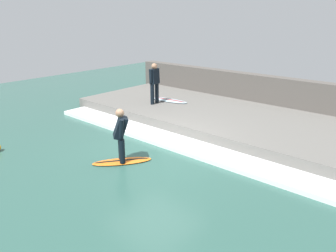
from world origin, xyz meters
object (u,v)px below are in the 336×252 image
Objects in this scene: surfer_waiting_near at (154,81)px; surfboard_waiting_near at (169,100)px; surfer_riding at (121,132)px; surfboard_riding at (122,161)px.

surfer_waiting_near is 1.14m from surfboard_waiting_near.
surfer_waiting_near reaches higher than surfer_riding.
surfboard_waiting_near reaches higher than surfboard_riding.
surfer_waiting_near is at bearing 31.93° from surfer_riding.
surfboard_riding is at bearing -148.07° from surfer_waiting_near.
surfer_waiting_near reaches higher than surfboard_riding.
surfer_waiting_near is (3.99, 2.49, 1.34)m from surfboard_riding.
surfboard_waiting_near is (0.70, -0.16, -0.88)m from surfer_waiting_near.
surfboard_riding is 0.85m from surfer_riding.
surfboard_riding is 5.25m from surfboard_waiting_near.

